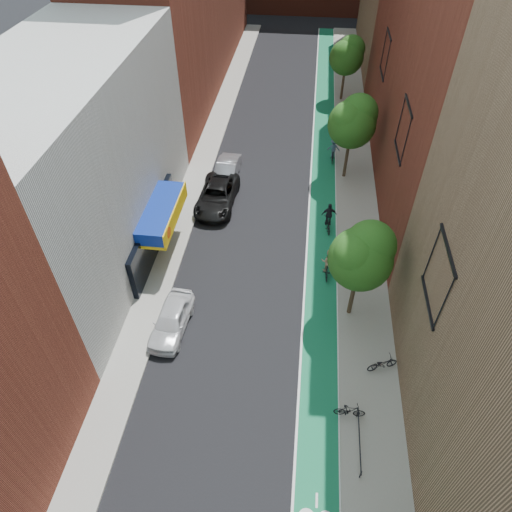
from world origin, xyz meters
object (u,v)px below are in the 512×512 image
(cyclist_lane_mid, at_px, (328,220))
(cyclist_lane_far, at_px, (333,151))
(parked_car_silver, at_px, (227,172))
(cyclist_lane_near, at_px, (327,265))
(parked_car_black, at_px, (217,196))
(parked_car_white, at_px, (171,320))

(cyclist_lane_mid, bearing_deg, cyclist_lane_far, -98.90)
(parked_car_silver, distance_m, cyclist_lane_near, 12.42)
(parked_car_black, bearing_deg, cyclist_lane_mid, -11.42)
(parked_car_silver, bearing_deg, cyclist_lane_near, -48.20)
(parked_car_white, relative_size, cyclist_lane_mid, 2.04)
(cyclist_lane_near, bearing_deg, parked_car_silver, -53.59)
(parked_car_silver, relative_size, cyclist_lane_near, 2.26)
(parked_car_white, relative_size, parked_car_silver, 0.94)
(parked_car_white, bearing_deg, parked_car_black, 91.51)
(cyclist_lane_mid, bearing_deg, cyclist_lane_near, 82.40)
(parked_car_black, bearing_deg, parked_car_white, -90.67)
(parked_car_white, relative_size, cyclist_lane_near, 2.12)
(parked_car_white, xyz_separation_m, cyclist_lane_near, (8.50, 5.21, 0.13))
(parked_car_black, relative_size, cyclist_lane_far, 2.90)
(parked_car_silver, xyz_separation_m, cyclist_lane_mid, (7.94, -5.12, 0.04))
(cyclist_lane_near, bearing_deg, parked_car_black, -41.29)
(cyclist_lane_near, height_order, cyclist_lane_mid, cyclist_lane_mid)
(parked_car_white, height_order, parked_car_silver, parked_car_silver)
(parked_car_black, bearing_deg, cyclist_lane_far, 41.59)
(parked_car_silver, distance_m, cyclist_lane_far, 9.15)
(parked_car_white, xyz_separation_m, parked_car_black, (0.46, 11.57, 0.06))
(parked_car_white, distance_m, parked_car_silver, 14.83)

